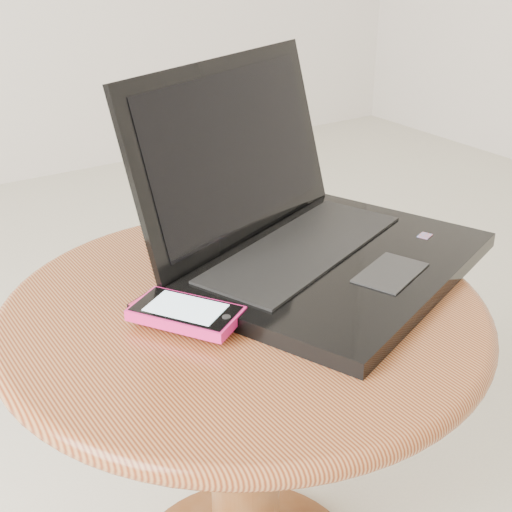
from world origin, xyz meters
TOP-DOWN VIEW (x-y plane):
  - table at (0.02, 0.06)m, footprint 0.59×0.59m
  - laptop at (0.14, 0.10)m, footprint 0.48×0.46m
  - phone_black at (-0.06, 0.08)m, footprint 0.09×0.12m
  - phone_pink at (-0.07, 0.05)m, footprint 0.12×0.14m

SIDE VIEW (x-z plane):
  - table at x=0.02m, z-range 0.13..0.60m
  - phone_black at x=-0.06m, z-range 0.47..0.48m
  - phone_pink at x=-0.07m, z-range 0.48..0.49m
  - laptop at x=0.14m, z-range 0.39..0.64m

